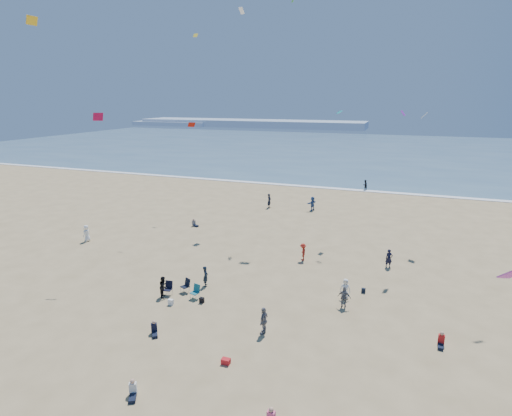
% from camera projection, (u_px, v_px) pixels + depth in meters
% --- Properties ---
extents(ground, '(220.00, 220.00, 0.00)m').
position_uv_depth(ground, '(166.00, 367.00, 20.53)').
color(ground, tan).
rests_on(ground, ground).
extents(ocean, '(220.00, 100.00, 0.06)m').
position_uv_depth(ocean, '(360.00, 150.00, 106.59)').
color(ocean, '#476B84').
rests_on(ocean, ground).
extents(surf_line, '(220.00, 1.20, 0.08)m').
position_uv_depth(surf_line, '(326.00, 188.00, 61.29)').
color(surf_line, white).
rests_on(surf_line, ground).
extents(headland_far, '(110.00, 20.00, 3.20)m').
position_uv_depth(headland_far, '(250.00, 123.00, 193.90)').
color(headland_far, '#7A8EA8').
rests_on(headland_far, ground).
extents(headland_near, '(40.00, 14.00, 2.00)m').
position_uv_depth(headland_near, '(173.00, 123.00, 202.72)').
color(headland_near, '#7A8EA8').
rests_on(headland_near, ground).
extents(standing_flyers, '(37.82, 50.49, 1.79)m').
position_uv_depth(standing_flyers, '(311.00, 261.00, 31.73)').
color(standing_flyers, slate).
rests_on(standing_flyers, ground).
extents(seated_group, '(24.24, 24.47, 0.84)m').
position_uv_depth(seated_group, '(232.00, 314.00, 24.79)').
color(seated_group, silver).
rests_on(seated_group, ground).
extents(chair_cluster, '(2.70, 1.54, 1.00)m').
position_uv_depth(chair_cluster, '(182.00, 289.00, 27.81)').
color(chair_cluster, black).
rests_on(chair_cluster, ground).
extents(white_tote, '(0.35, 0.20, 0.40)m').
position_uv_depth(white_tote, '(171.00, 302.00, 26.62)').
color(white_tote, white).
rests_on(white_tote, ground).
extents(black_backpack, '(0.30, 0.22, 0.38)m').
position_uv_depth(black_backpack, '(202.00, 300.00, 26.89)').
color(black_backpack, black).
rests_on(black_backpack, ground).
extents(cooler, '(0.45, 0.30, 0.30)m').
position_uv_depth(cooler, '(226.00, 361.00, 20.71)').
color(cooler, red).
rests_on(cooler, ground).
extents(navy_bag, '(0.28, 0.18, 0.34)m').
position_uv_depth(navy_bag, '(363.00, 290.00, 28.29)').
color(navy_bag, black).
rests_on(navy_bag, ground).
extents(kites_aloft, '(38.51, 47.95, 30.79)m').
position_uv_depth(kites_aloft, '(387.00, 97.00, 25.24)').
color(kites_aloft, '#E35A9B').
rests_on(kites_aloft, ground).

